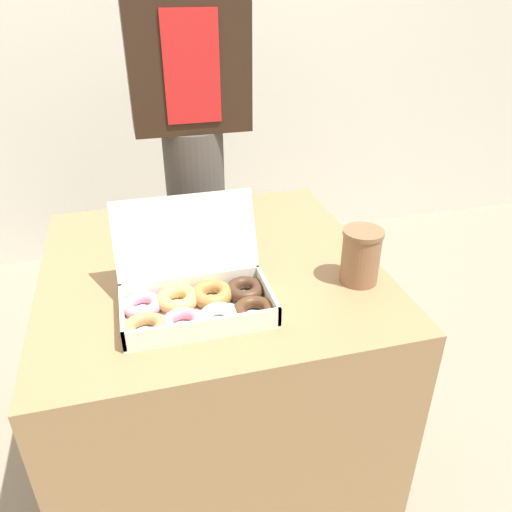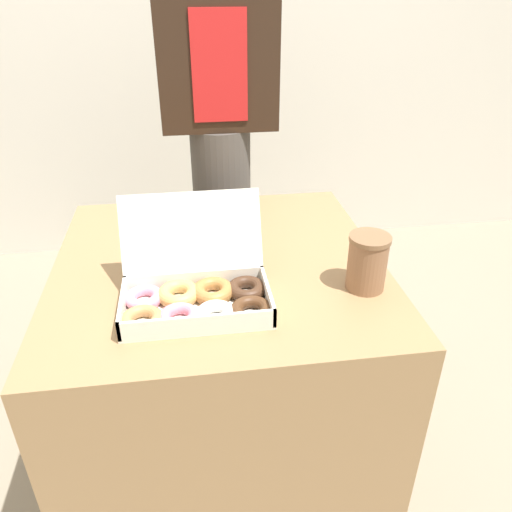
% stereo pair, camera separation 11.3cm
% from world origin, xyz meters
% --- Properties ---
extents(ground_plane, '(14.00, 14.00, 0.00)m').
position_xyz_m(ground_plane, '(0.00, 0.00, 0.00)').
color(ground_plane, gray).
extents(wall_back, '(10.00, 0.05, 2.60)m').
position_xyz_m(wall_back, '(0.00, 1.55, 1.30)').
color(wall_back, beige).
rests_on(wall_back, ground_plane).
extents(table, '(0.90, 0.89, 0.73)m').
position_xyz_m(table, '(0.00, 0.00, 0.37)').
color(table, '#99754C').
rests_on(table, ground_plane).
extents(donut_box, '(0.38, 0.29, 0.23)m').
position_xyz_m(donut_box, '(-0.07, -0.21, 0.77)').
color(donut_box, white).
rests_on(donut_box, table).
extents(coffee_cup, '(0.10, 0.10, 0.14)m').
position_xyz_m(coffee_cup, '(0.36, -0.18, 0.81)').
color(coffee_cup, '#8C6042').
rests_on(coffee_cup, table).
extents(person_customer, '(0.43, 0.23, 1.71)m').
position_xyz_m(person_customer, '(0.07, 0.70, 0.92)').
color(person_customer, '#4C4742').
rests_on(person_customer, ground_plane).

